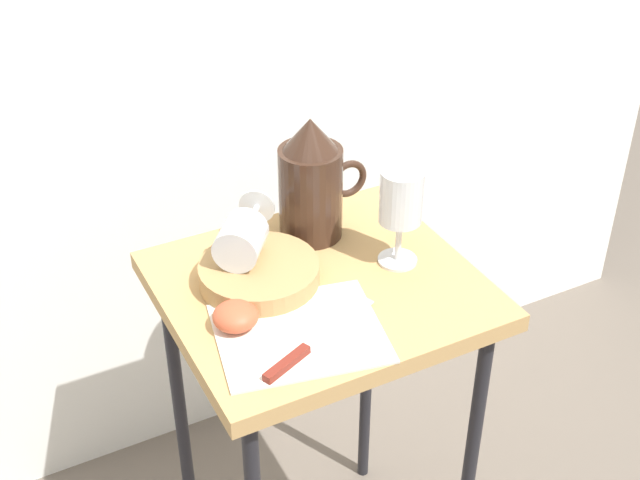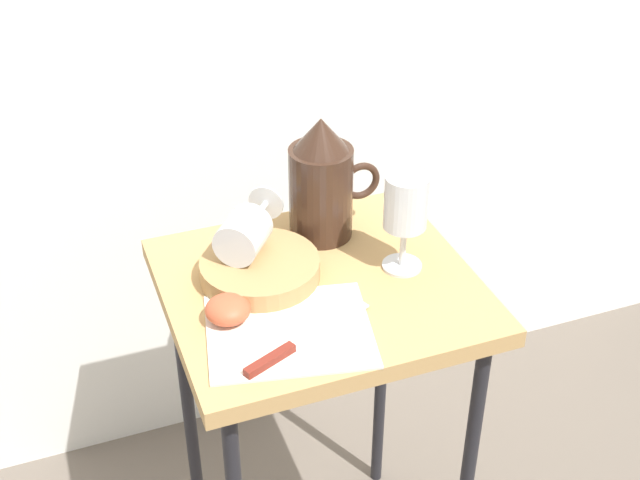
{
  "view_description": "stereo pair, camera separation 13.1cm",
  "coord_description": "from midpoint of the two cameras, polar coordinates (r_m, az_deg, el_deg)",
  "views": [
    {
      "loc": [
        -0.5,
        -0.97,
        1.53
      ],
      "look_at": [
        0.0,
        0.0,
        0.8
      ],
      "focal_mm": 48.56,
      "sensor_mm": 36.0,
      "label": 1
    },
    {
      "loc": [
        -0.38,
        -1.02,
        1.53
      ],
      "look_at": [
        0.0,
        0.0,
        0.8
      ],
      "focal_mm": 48.56,
      "sensor_mm": 36.0,
      "label": 2
    }
  ],
  "objects": [
    {
      "name": "knife",
      "position": [
        1.22,
        -4.09,
        -7.35
      ],
      "size": [
        0.22,
        0.11,
        0.01
      ],
      "color": "silver",
      "rests_on": "linen_napkin"
    },
    {
      "name": "table",
      "position": [
        1.41,
        -2.67,
        -5.77
      ],
      "size": [
        0.48,
        0.43,
        0.72
      ],
      "color": "tan",
      "rests_on": "ground_plane"
    },
    {
      "name": "wine_glass_tipped_near",
      "position": [
        1.34,
        -7.98,
        0.01
      ],
      "size": [
        0.14,
        0.15,
        0.07
      ],
      "color": "silver",
      "rests_on": "basket_tray"
    },
    {
      "name": "basket_tray",
      "position": [
        1.35,
        -6.8,
        -2.3
      ],
      "size": [
        0.19,
        0.19,
        0.03
      ],
      "primitive_type": "cylinder",
      "color": "#AD8451",
      "rests_on": "table"
    },
    {
      "name": "pitcher",
      "position": [
        1.42,
        -3.21,
        3.29
      ],
      "size": [
        0.16,
        0.11,
        0.22
      ],
      "color": "#382319",
      "rests_on": "table"
    },
    {
      "name": "wine_glass_upright",
      "position": [
        1.34,
        2.58,
        2.42
      ],
      "size": [
        0.07,
        0.07,
        0.17
      ],
      "color": "silver",
      "rests_on": "table"
    },
    {
      "name": "curtain_drape",
      "position": [
        1.66,
        -10.65,
        13.42
      ],
      "size": [
        2.4,
        0.03,
        1.93
      ],
      "primitive_type": "cube",
      "color": "white",
      "rests_on": "ground_plane"
    },
    {
      "name": "linen_napkin",
      "position": [
        1.26,
        -4.37,
        -6.24
      ],
      "size": [
        0.27,
        0.24,
        0.0
      ],
      "primitive_type": "cube",
      "rotation": [
        0.0,
        0.0,
        -0.21
      ],
      "color": "silver",
      "rests_on": "table"
    },
    {
      "name": "apple_half_left",
      "position": [
        1.26,
        -8.56,
        -5.1
      ],
      "size": [
        0.07,
        0.07,
        0.04
      ],
      "primitive_type": "ellipsoid",
      "color": "#C15133",
      "rests_on": "linen_napkin"
    }
  ]
}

